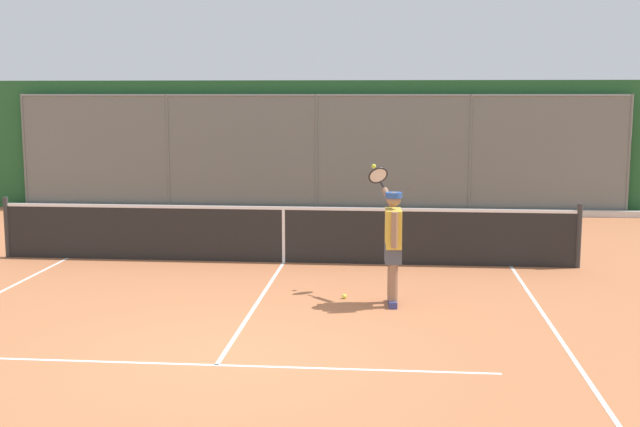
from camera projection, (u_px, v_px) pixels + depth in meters
ground_plane at (223, 356)px, 8.88m from camera, size 60.00×60.00×0.00m
court_line_markings at (211, 373)px, 8.31m from camera, size 7.70×9.69×0.01m
fence_backdrop at (319, 146)px, 20.04m from camera, size 17.63×1.37×3.18m
tennis_net at (284, 234)px, 13.73m from camera, size 9.89×0.09×1.07m
tennis_player at (393, 240)px, 10.92m from camera, size 0.52×1.32×1.84m
tennis_ball_near_baseline at (344, 296)px, 11.35m from camera, size 0.07×0.07×0.07m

